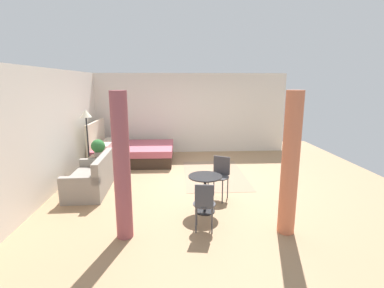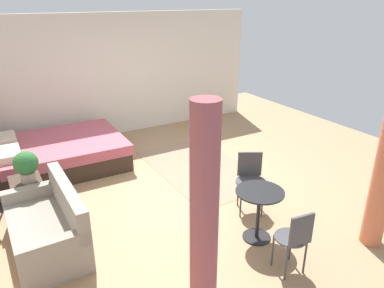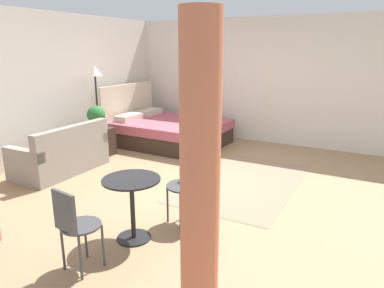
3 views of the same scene
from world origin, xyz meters
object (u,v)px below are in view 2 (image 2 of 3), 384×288
object	(u,v)px
potted_plant	(26,165)
balcony_table	(259,206)
vase	(25,168)
nightstand	(28,195)
cafe_chair_near_couch	(295,237)
couch	(49,228)
bed	(55,153)
cafe_chair_near_window	(250,176)

from	to	relation	value
potted_plant	balcony_table	world-z (taller)	potted_plant
potted_plant	vase	xyz separation A→B (m)	(0.22, 0.01, -0.14)
nightstand	balcony_table	xyz separation A→B (m)	(-2.15, -2.45, 0.21)
potted_plant	cafe_chair_near_couch	xyz separation A→B (m)	(-2.76, -2.32, -0.29)
couch	bed	bearing A→B (deg)	-12.73
bed	balcony_table	distance (m)	3.95
bed	couch	distance (m)	2.41
balcony_table	cafe_chair_near_couch	bearing A→B (deg)	173.02
bed	couch	world-z (taller)	bed
couch	nightstand	xyz separation A→B (m)	(1.00, 0.11, -0.01)
bed	vase	size ratio (longest dim) A/B	9.99
couch	potted_plant	world-z (taller)	potted_plant
balcony_table	cafe_chair_near_window	xyz separation A→B (m)	(0.63, -0.36, 0.05)
bed	cafe_chair_near_window	world-z (taller)	bed
cafe_chair_near_couch	balcony_table	bearing A→B (deg)	-6.98
couch	cafe_chair_near_couch	world-z (taller)	cafe_chair_near_couch
cafe_chair_near_window	vase	bearing A→B (deg)	59.46
bed	potted_plant	size ratio (longest dim) A/B	5.13
nightstand	cafe_chair_near_couch	xyz separation A→B (m)	(-2.86, -2.36, 0.23)
cafe_chair_near_window	balcony_table	bearing A→B (deg)	150.13
potted_plant	cafe_chair_near_couch	world-z (taller)	potted_plant
bed	nightstand	distance (m)	1.49
potted_plant	balcony_table	bearing A→B (deg)	-130.39
potted_plant	vase	bearing A→B (deg)	1.47
nightstand	vase	world-z (taller)	vase
couch	potted_plant	bearing A→B (deg)	3.90
potted_plant	vase	distance (m)	0.26
potted_plant	vase	size ratio (longest dim) A/B	1.95
potted_plant	nightstand	bearing A→B (deg)	23.64
cafe_chair_near_window	couch	bearing A→B (deg)	79.18
cafe_chair_near_couch	vase	bearing A→B (deg)	37.96
cafe_chair_near_couch	nightstand	bearing A→B (deg)	39.57
couch	balcony_table	size ratio (longest dim) A/B	2.18
vase	cafe_chair_near_couch	bearing A→B (deg)	-142.04
vase	balcony_table	size ratio (longest dim) A/B	0.33
nightstand	vase	distance (m)	0.40
cafe_chair_near_couch	bed	bearing A→B (deg)	22.30
potted_plant	cafe_chair_near_window	bearing A→B (deg)	-117.10
cafe_chair_near_window	cafe_chair_near_couch	bearing A→B (deg)	161.50
couch	cafe_chair_near_window	distance (m)	2.77
vase	potted_plant	bearing A→B (deg)	-178.53
nightstand	cafe_chair_near_couch	world-z (taller)	cafe_chair_near_couch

